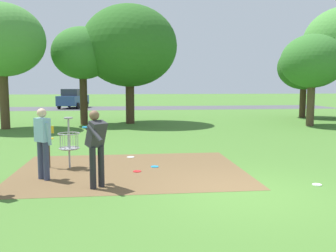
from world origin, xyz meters
The scene contains 16 objects.
ground_plane centered at (0.00, 0.00, 0.00)m, with size 160.00×160.00×0.00m, color #47752D.
dirt_tee_pad centered at (-2.36, 2.43, 0.00)m, with size 5.96×4.46×0.01m, color brown.
disc_golf_basket centered at (-4.06, 2.90, 0.75)m, with size 0.98×0.58×1.39m.
player_foreground_watching centered at (-4.43, 1.71, 0.97)m, with size 0.46×0.45×1.71m.
player_waiting_left centered at (-3.12, 0.85, 0.99)m, with size 0.62×1.11×1.71m.
frisbee_near_basket centered at (-2.33, 4.16, 0.01)m, with size 0.23×0.23×0.02m, color white.
frisbee_by_tee centered at (1.82, 0.49, 0.01)m, with size 0.21×0.21×0.02m, color white.
frisbee_mid_grass centered at (-1.69, 2.74, 0.01)m, with size 0.22×0.22×0.02m, color #1E93DB.
frisbee_far_left centered at (-2.19, 2.24, 0.01)m, with size 0.21×0.21×0.02m, color red.
tree_near_left centered at (-4.81, 13.97, 3.96)m, with size 3.40×3.40×5.44m.
tree_mid_left centered at (9.64, 16.89, 3.41)m, with size 3.56×3.56×4.94m.
tree_mid_right centered at (-8.58, 12.34, 4.45)m, with size 4.29×4.29×6.30m.
tree_far_left centered at (-2.21, 14.35, 4.44)m, with size 5.46×5.46×6.78m.
tree_far_center centered at (7.61, 11.94, 3.49)m, with size 3.39×3.39×4.96m.
parking_lot_strip centered at (0.00, 28.49, 0.00)m, with size 36.00×6.00×0.01m, color #4C4C51.
parked_car_leftmost centered at (-7.48, 29.12, 0.92)m, with size 2.65×4.49×1.84m.
Camera 1 is at (-2.46, -7.20, 2.27)m, focal length 39.39 mm.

